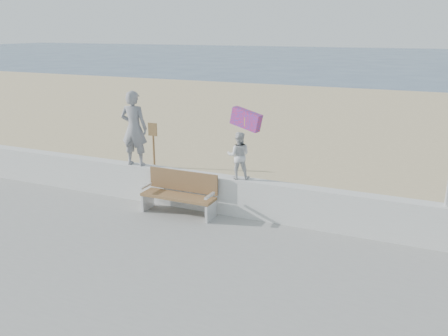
{
  "coord_description": "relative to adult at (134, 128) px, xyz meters",
  "views": [
    {
      "loc": [
        4.4,
        -7.72,
        4.43
      ],
      "look_at": [
        0.2,
        1.8,
        1.35
      ],
      "focal_mm": 38.0,
      "sensor_mm": 36.0,
      "label": 1
    }
  ],
  "objects": [
    {
      "name": "sand",
      "position": [
        2.35,
        7.0,
        -1.98
      ],
      "size": [
        90.0,
        40.0,
        0.08
      ],
      "primitive_type": "cube",
      "color": "tan",
      "rests_on": "ground"
    },
    {
      "name": "bench",
      "position": [
        1.52,
        -0.45,
        -1.34
      ],
      "size": [
        1.8,
        0.57,
        1.0
      ],
      "color": "olive",
      "rests_on": "boardwalk"
    },
    {
      "name": "child",
      "position": [
        2.82,
        0.0,
        -0.4
      ],
      "size": [
        0.64,
        0.57,
        1.1
      ],
      "primitive_type": "imported",
      "rotation": [
        0.0,
        0.0,
        3.48
      ],
      "color": "silver",
      "rests_on": "seawall"
    },
    {
      "name": "sign",
      "position": [
        -1.31,
        2.91,
        -1.08
      ],
      "size": [
        0.32,
        0.07,
        1.46
      ],
      "color": "brown",
      "rests_on": "sand"
    },
    {
      "name": "ground",
      "position": [
        2.35,
        -2.0,
        -2.02
      ],
      "size": [
        220.0,
        220.0,
        0.0
      ],
      "primitive_type": "plane",
      "color": "#324864",
      "rests_on": "ground"
    },
    {
      "name": "seawall",
      "position": [
        2.35,
        0.0,
        -1.39
      ],
      "size": [
        30.0,
        0.35,
        0.9
      ],
      "primitive_type": "cube",
      "color": "silver",
      "rests_on": "boardwalk"
    },
    {
      "name": "adult",
      "position": [
        0.0,
        0.0,
        0.0
      ],
      "size": [
        0.74,
        0.53,
        1.89
      ],
      "primitive_type": "imported",
      "rotation": [
        0.0,
        0.0,
        3.26
      ],
      "color": "gray",
      "rests_on": "seawall"
    },
    {
      "name": "parafoil_kite",
      "position": [
        2.51,
        1.32,
        0.18
      ],
      "size": [
        0.9,
        0.4,
        0.6
      ],
      "color": "red",
      "rests_on": "ground"
    }
  ]
}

